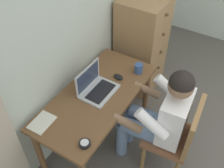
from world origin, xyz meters
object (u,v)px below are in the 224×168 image
(desk, at_px, (97,102))
(notebook_pad, at_px, (42,122))
(chair, at_px, (177,135))
(laptop, at_px, (96,87))
(coffee_mug, at_px, (139,68))
(desk_clock, at_px, (85,144))
(dresser, at_px, (141,45))
(person_seated, at_px, (160,115))
(computer_mouse, at_px, (118,77))

(desk, xyz_separation_m, notebook_pad, (-0.50, 0.20, 0.11))
(chair, height_order, laptop, laptop)
(coffee_mug, bearing_deg, notebook_pad, 158.66)
(desk, height_order, desk_clock, desk_clock)
(dresser, distance_m, laptop, 1.03)
(dresser, distance_m, notebook_pad, 1.56)
(desk, bearing_deg, coffee_mug, -20.64)
(dresser, distance_m, desk_clock, 1.57)
(desk, distance_m, notebook_pad, 0.55)
(dresser, height_order, laptop, dresser)
(person_seated, bearing_deg, coffee_mug, 48.57)
(coffee_mug, bearing_deg, chair, -120.08)
(dresser, xyz_separation_m, coffee_mug, (-0.58, -0.25, 0.17))
(computer_mouse, xyz_separation_m, notebook_pad, (-0.79, 0.26, -0.01))
(coffee_mug, bearing_deg, person_seated, -131.43)
(person_seated, relative_size, notebook_pad, 5.66)
(desk, xyz_separation_m, computer_mouse, (0.29, -0.05, 0.12))
(desk, bearing_deg, person_seated, -77.56)
(notebook_pad, bearing_deg, desk_clock, -90.20)
(chair, relative_size, coffee_mug, 7.25)
(desk_clock, relative_size, coffee_mug, 0.75)
(dresser, relative_size, laptop, 3.46)
(computer_mouse, distance_m, desk_clock, 0.79)
(dresser, height_order, coffee_mug, dresser)
(person_seated, bearing_deg, dresser, 34.63)
(dresser, relative_size, person_seated, 1.00)
(computer_mouse, bearing_deg, desk, 175.85)
(dresser, xyz_separation_m, notebook_pad, (-1.55, 0.13, 0.13))
(desk, distance_m, laptop, 0.16)
(chair, distance_m, person_seated, 0.26)
(desk_clock, bearing_deg, person_seated, -30.09)
(dresser, xyz_separation_m, chair, (-0.92, -0.82, -0.11))
(chair, xyz_separation_m, computer_mouse, (0.15, 0.70, 0.25))
(desk_clock, bearing_deg, chair, -40.63)
(desk, relative_size, desk_clock, 14.23)
(computer_mouse, bearing_deg, person_seated, -101.22)
(person_seated, bearing_deg, laptop, 98.29)
(dresser, bearing_deg, notebook_pad, 175.26)
(chair, bearing_deg, coffee_mug, 59.92)
(chair, bearing_deg, notebook_pad, 123.76)
(desk, relative_size, notebook_pad, 6.10)
(desk_clock, bearing_deg, laptop, 25.64)
(person_seated, xyz_separation_m, notebook_pad, (-0.62, 0.77, 0.06))
(dresser, bearing_deg, chair, -138.03)
(desk, bearing_deg, dresser, 3.91)
(laptop, xyz_separation_m, desk_clock, (-0.52, -0.25, -0.04))
(dresser, relative_size, chair, 1.37)
(computer_mouse, height_order, coffee_mug, coffee_mug)
(desk, bearing_deg, notebook_pad, 158.00)
(chair, xyz_separation_m, laptop, (-0.10, 0.79, 0.29))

